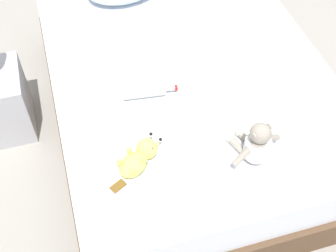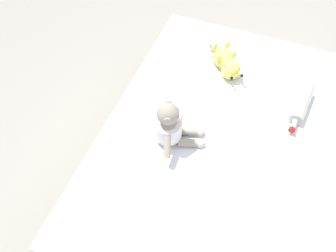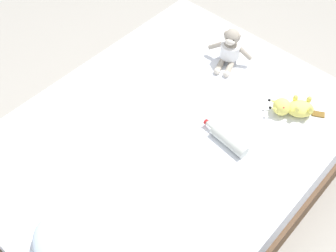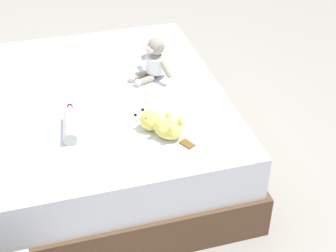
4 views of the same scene
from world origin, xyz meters
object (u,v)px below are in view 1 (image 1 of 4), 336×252
(plush_monkey, at_px, (256,144))
(glass_bottle, at_px, (145,92))
(bed, at_px, (187,96))
(plush_yellow_creature, at_px, (139,158))

(plush_monkey, bearing_deg, glass_bottle, 126.81)
(bed, xyz_separation_m, plush_yellow_creature, (-0.42, -0.57, 0.29))
(plush_monkey, bearing_deg, plush_yellow_creature, 168.20)
(plush_yellow_creature, bearing_deg, bed, 53.22)
(plush_yellow_creature, height_order, glass_bottle, plush_yellow_creature)
(glass_bottle, bearing_deg, plush_monkey, -53.19)
(bed, distance_m, glass_bottle, 0.43)
(glass_bottle, bearing_deg, bed, 27.90)
(plush_monkey, xyz_separation_m, glass_bottle, (-0.39, 0.52, -0.06))
(bed, height_order, plush_yellow_creature, plush_yellow_creature)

